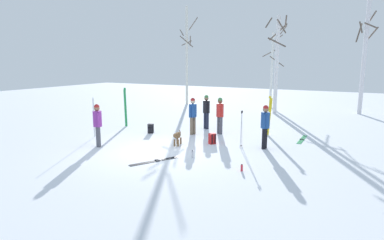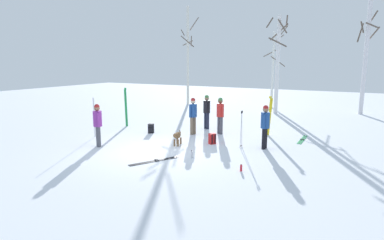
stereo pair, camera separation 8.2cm
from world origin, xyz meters
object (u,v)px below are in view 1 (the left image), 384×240
Objects in this scene: person_4 at (220,113)px; water_bottle_0 at (242,168)px; dog at (177,136)px; birch_tree_2 at (277,62)px; ski_pair_planted_1 at (94,118)px; ski_pair_lying_0 at (156,161)px; backpack_0 at (151,129)px; birch_tree_0 at (187,54)px; person_2 at (206,110)px; person_1 at (98,122)px; backpack_1 at (212,139)px; person_0 at (265,124)px; ski_pair_planted_0 at (125,107)px; ski_pair_planted_2 at (269,116)px; birch_tree_3 at (365,53)px; birch_tree_1 at (272,67)px; water_bottle_1 at (192,154)px; ski_poles_0 at (241,128)px; person_3 at (193,114)px.

person_4 is 5.37m from water_bottle_0.
birch_tree_2 is at bearing 81.90° from dog.
ski_pair_planted_1 is 4.91m from ski_pair_lying_0.
birch_tree_0 reaches higher than backpack_0.
person_2 is 0.28× the size of birch_tree_2.
person_1 is 3.90× the size of backpack_1.
water_bottle_0 is (2.23, -2.68, -0.10)m from backpack_1.
person_0 is at bearing 92.23° from water_bottle_0.
ski_pair_planted_2 is at bearing 11.44° from ski_pair_planted_0.
ski_pair_planted_1 is 0.24× the size of birch_tree_3.
ski_pair_planted_0 is 15.19m from birch_tree_3.
person_2 is 0.23× the size of birch_tree_3.
water_bottle_0 is 0.03× the size of birch_tree_3.
dog is (0.39, -3.54, -0.59)m from person_2.
dog is 13.59m from birch_tree_0.
birch_tree_2 is at bearing 53.68° from ski_pair_planted_0.
birch_tree_3 is at bearing 51.00° from ski_pair_planted_1.
birch_tree_1 is at bearing 65.46° from ski_pair_planted_0.
backpack_1 is (3.44, -0.49, 0.00)m from backpack_0.
birch_tree_0 is 7.61m from birch_tree_2.
person_0 is at bearing -2.20° from backpack_0.
person_0 reaches higher than backpack_1.
water_bottle_1 is 15.07m from birch_tree_3.
ski_pair_planted_1 reaches higher than ski_poles_0.
backpack_1 is at bearing -86.85° from birch_tree_1.
dog is at bearing 152.23° from water_bottle_0.
ski_pair_planted_2 is 1.02× the size of ski_pair_lying_0.
person_2 is at bearing 96.32° from dog.
ski_poles_0 reaches higher than ski_pair_lying_0.
person_2 reaches higher than backpack_0.
ski_pair_planted_2 reaches higher than person_3.
ski_poles_0 is 4.75m from backpack_0.
ski_pair_planted_1 is 16.87m from birch_tree_3.
backpack_1 is (1.54, -1.19, -0.77)m from person_3.
ski_poles_0 is 3.35× the size of backpack_0.
ski_pair_lying_0 is at bearing -122.41° from ski_poles_0.
person_1 is 1.95× the size of dog.
ski_poles_0 is (-0.86, -0.27, -0.19)m from person_0.
dog is at bearing 31.13° from person_1.
backpack_1 is at bearing 33.51° from person_1.
dog is at bearing 6.13° from ski_pair_planted_1.
person_4 is at bearing 7.05° from ski_pair_planted_0.
ski_pair_planted_0 is 10.09m from birch_tree_0.
birch_tree_1 reaches higher than dog.
birch_tree_3 reaches higher than backpack_0.
water_bottle_1 is 0.04× the size of birch_tree_3.
person_1 is 1.00× the size of person_2.
ski_pair_planted_2 is (-0.48, 2.42, -0.08)m from person_0.
backpack_0 is 0.06× the size of birch_tree_3.
ski_pair_planted_1 is at bearing -149.45° from ski_pair_planted_2.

